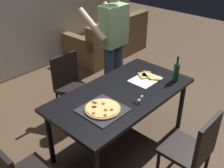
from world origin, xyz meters
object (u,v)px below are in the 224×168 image
Objects in this scene: couch at (110,42)px; dining_table at (122,98)px; person_serving_pizza at (113,41)px; kitchen_scissors at (138,101)px; chair_near_camera at (194,148)px; pepperoni_pizza_on_tray at (103,109)px; chair_far_side at (71,83)px; wine_bottle at (176,72)px.

dining_table is at bearing -133.76° from couch.
kitchen_scissors is at bearing -124.05° from person_serving_pizza.
couch is at bearing 56.88° from chair_near_camera.
chair_near_camera is 0.51× the size of person_serving_pizza.
pepperoni_pizza_on_tray is 0.40m from kitchen_scissors.
person_serving_pizza reaches higher than pepperoni_pizza_on_tray.
kitchen_scissors reaches higher than dining_table.
person_serving_pizza is 4.14× the size of pepperoni_pizza_on_tray.
chair_far_side is at bearing 90.00° from dining_table.
chair_far_side is 1.12m from pepperoni_pizza_on_tray.
dining_table is at bearing 155.54° from wine_bottle.
person_serving_pizza reaches higher than couch.
wine_bottle is at bearing -11.32° from pepperoni_pizza_on_tray.
person_serving_pizza reaches higher than kitchen_scissors.
pepperoni_pizza_on_tray is (-0.39, 0.84, 0.25)m from chair_near_camera.
chair_far_side is at bearing 117.87° from wine_bottle.
person_serving_pizza is 5.54× the size of wine_bottle.
chair_near_camera and chair_far_side have the same top height.
wine_bottle is at bearing -3.66° from kitchen_scissors.
chair_near_camera is at bearing -135.54° from wine_bottle.
chair_far_side is 0.51× the size of person_serving_pizza.
pepperoni_pizza_on_tray is at bearing -111.16° from chair_far_side.
chair_near_camera is 1.00× the size of chair_far_side.
kitchen_scissors is at bearing 176.34° from wine_bottle.
chair_far_side is 0.82m from person_serving_pizza.
person_serving_pizza is at bearing -19.51° from chair_far_side.
pepperoni_pizza_on_tray is (-0.39, -0.09, 0.09)m from dining_table.
person_serving_pizza reaches higher than chair_far_side.
wine_bottle reaches higher than couch.
chair_near_camera is at bearing -90.00° from chair_far_side.
wine_bottle is 0.69m from kitchen_scissors.
person_serving_pizza reaches higher than wine_bottle.
chair_near_camera is 3.49m from couch.
person_serving_pizza is 8.81× the size of kitchen_scissors.
chair_near_camera is at bearing -65.01° from pepperoni_pizza_on_tray.
dining_table is 0.41m from pepperoni_pizza_on_tray.
couch is 3.13m from pepperoni_pizza_on_tray.
chair_far_side is at bearing 68.84° from pepperoni_pizza_on_tray.
wine_bottle is (0.65, -0.29, 0.19)m from dining_table.
wine_bottle is at bearing -118.82° from couch.
person_serving_pizza is at bearing 69.23° from chair_near_camera.
couch is at bearing 46.24° from dining_table.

